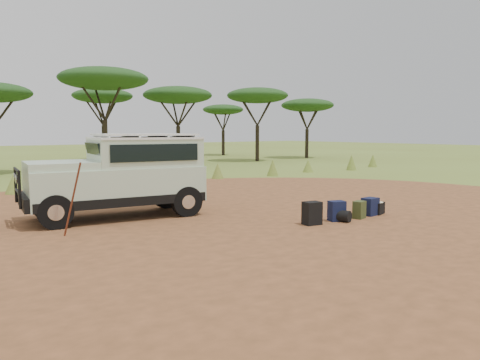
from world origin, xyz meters
TOP-DOWN VIEW (x-y plane):
  - ground at (0.00, 0.00)m, footprint 140.00×140.00m
  - dirt_clearing at (0.00, 0.00)m, footprint 23.00×23.00m
  - grass_fringe at (0.12, 8.67)m, footprint 36.60×1.60m
  - acacia_treeline at (0.75, 19.81)m, footprint 46.70×13.20m
  - safari_vehicle at (-1.78, 2.49)m, footprint 4.75×2.44m
  - walking_staff at (-3.63, 0.89)m, footprint 0.29×0.53m
  - backpack_black at (1.39, -1.35)m, footprint 0.46×0.38m
  - backpack_navy at (2.23, -1.41)m, footprint 0.47×0.40m
  - backpack_olive at (2.95, -1.55)m, footprint 0.38×0.31m
  - duffel_navy at (3.56, -1.44)m, footprint 0.45×0.35m
  - hard_case at (3.88, -1.42)m, footprint 0.54×0.45m
  - stuff_sack at (2.28, -1.61)m, footprint 0.37×0.37m
  - safari_hat at (3.88, -1.42)m, footprint 0.35×0.35m

SIDE VIEW (x-z plane):
  - ground at x=0.00m, z-range 0.00..0.00m
  - dirt_clearing at x=0.00m, z-range 0.00..0.01m
  - stuff_sack at x=2.28m, z-range 0.00..0.30m
  - hard_case at x=3.88m, z-range 0.00..0.33m
  - backpack_olive at x=2.95m, z-range 0.00..0.46m
  - duffel_navy at x=3.56m, z-range 0.00..0.48m
  - backpack_navy at x=2.23m, z-range 0.00..0.52m
  - backpack_black at x=1.39m, z-range 0.00..0.57m
  - safari_hat at x=3.88m, z-range 0.31..0.41m
  - grass_fringe at x=0.12m, z-range -0.05..0.85m
  - walking_staff at x=-3.63m, z-range 0.00..1.63m
  - safari_vehicle at x=-1.78m, z-range -0.04..2.17m
  - acacia_treeline at x=0.75m, z-range 1.74..8.00m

